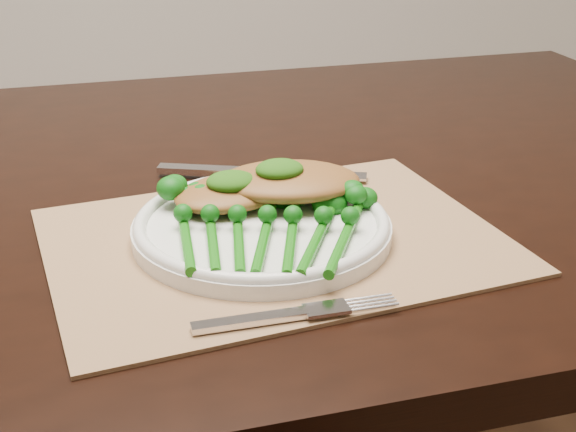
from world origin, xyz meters
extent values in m
cube|color=black|center=(-0.12, -0.07, 0.73)|extent=(1.65, 0.99, 0.04)
cube|color=#99724E|center=(-0.01, -0.26, 0.75)|extent=(0.46, 0.37, 0.00)
cylinder|color=white|center=(-0.02, -0.25, 0.76)|extent=(0.25, 0.25, 0.01)
torus|color=white|center=(-0.02, -0.25, 0.77)|extent=(0.24, 0.24, 0.01)
cube|color=silver|center=(-0.06, -0.08, 0.76)|extent=(0.09, 0.05, 0.01)
cube|color=silver|center=(0.05, -0.11, 0.76)|extent=(0.14, 0.07, 0.00)
cube|color=silver|center=(-0.06, -0.40, 0.76)|extent=(0.09, 0.02, 0.01)
ellipsoid|color=brown|center=(-0.04, -0.20, 0.78)|extent=(0.15, 0.12, 0.02)
ellipsoid|color=brown|center=(0.01, -0.20, 0.79)|extent=(0.16, 0.12, 0.03)
ellipsoid|color=#164309|center=(-0.05, -0.21, 0.79)|extent=(0.05, 0.04, 0.02)
ellipsoid|color=#164309|center=(0.00, -0.21, 0.80)|extent=(0.05, 0.04, 0.02)
camera|label=1|loc=(-0.15, -0.93, 1.09)|focal=50.00mm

